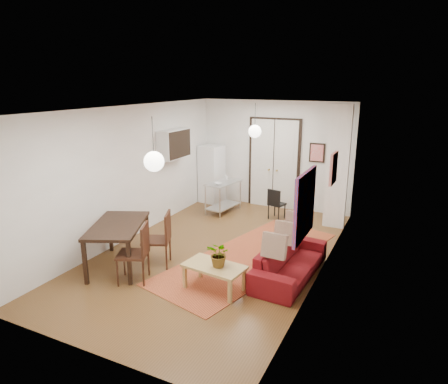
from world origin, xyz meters
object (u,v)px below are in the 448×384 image
at_px(kitchen_counter, 223,193).
at_px(dining_table, 118,229).
at_px(coffee_table, 214,269).
at_px(dining_chair_near, 159,233).
at_px(sofa, 290,261).
at_px(fridge, 212,174).
at_px(dining_chair_far, 136,246).
at_px(black_side_chair, 278,201).

bearing_deg(kitchen_counter, dining_table, -87.00).
height_order(coffee_table, dining_chair_near, dining_chair_near).
relative_size(sofa, kitchen_counter, 1.76).
bearing_deg(dining_chair_near, coffee_table, 47.53).
distance_m(sofa, dining_table, 3.20).
xyz_separation_m(dining_table, dining_chair_near, (0.60, 0.46, -0.14)).
distance_m(coffee_table, dining_chair_near, 1.50).
xyz_separation_m(fridge, dining_chair_far, (0.99, -4.74, -0.21)).
xyz_separation_m(fridge, dining_chair_near, (0.99, -4.04, -0.21)).
height_order(sofa, dining_chair_near, dining_chair_near).
bearing_deg(dining_table, dining_chair_near, 37.26).
bearing_deg(dining_table, dining_chair_far, -22.10).
height_order(fridge, dining_table, fridge).
bearing_deg(black_side_chair, kitchen_counter, 19.46).
xyz_separation_m(sofa, coffee_table, (-1.00, -1.01, 0.10)).
distance_m(dining_chair_near, dining_chair_far, 0.70).
relative_size(sofa, dining_chair_near, 1.92).
distance_m(kitchen_counter, dining_chair_far, 4.04).
bearing_deg(black_side_chair, fridge, -1.19).
height_order(dining_table, dining_chair_far, dining_chair_far).
height_order(coffee_table, kitchen_counter, kitchen_counter).
height_order(dining_chair_near, dining_chair_far, same).
bearing_deg(black_side_chair, dining_chair_far, 87.11).
bearing_deg(dining_chair_far, dining_table, -136.14).
relative_size(coffee_table, dining_chair_near, 1.02).
height_order(kitchen_counter, dining_chair_far, dining_chair_far).
bearing_deg(fridge, dining_chair_near, -68.27).
bearing_deg(dining_chair_near, fridge, 169.68).
relative_size(coffee_table, black_side_chair, 1.35).
bearing_deg(black_side_chair, dining_chair_near, 84.14).
bearing_deg(dining_table, fridge, 94.93).
xyz_separation_m(sofa, fridge, (-3.40, 3.50, 0.52)).
distance_m(kitchen_counter, fridge, 1.06).
height_order(fridge, black_side_chair, fridge).
distance_m(coffee_table, fridge, 5.13).
distance_m(dining_chair_far, black_side_chair, 4.36).
bearing_deg(coffee_table, kitchen_counter, 113.88).
xyz_separation_m(coffee_table, kitchen_counter, (-1.68, 3.80, 0.13)).
height_order(sofa, fridge, fridge).
xyz_separation_m(kitchen_counter, black_side_chair, (1.46, 0.17, -0.06)).
bearing_deg(fridge, dining_table, -77.07).
bearing_deg(sofa, black_side_chair, 25.53).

